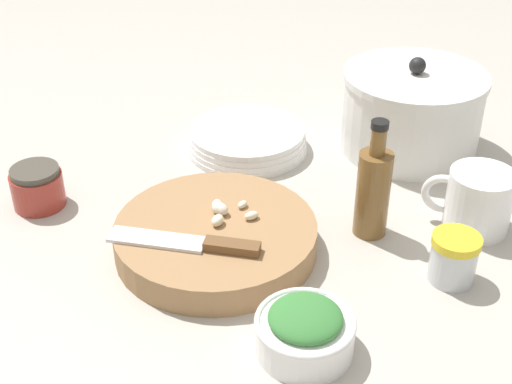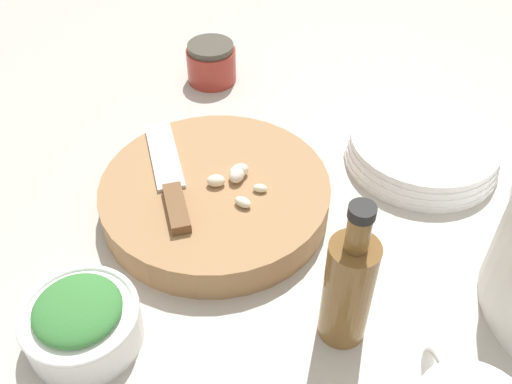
{
  "view_description": "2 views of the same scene",
  "coord_description": "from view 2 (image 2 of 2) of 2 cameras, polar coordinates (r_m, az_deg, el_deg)",
  "views": [
    {
      "loc": [
        0.43,
        -0.76,
        0.61
      ],
      "look_at": [
        -0.01,
        -0.06,
        0.08
      ],
      "focal_mm": 50.0,
      "sensor_mm": 36.0,
      "label": 1
    },
    {
      "loc": [
        0.46,
        -0.01,
        0.51
      ],
      "look_at": [
        -0.03,
        -0.06,
        0.04
      ],
      "focal_mm": 40.0,
      "sensor_mm": 36.0,
      "label": 2
    }
  ],
  "objects": [
    {
      "name": "ground_plane",
      "position": [
        0.69,
        4.94,
        -4.62
      ],
      "size": [
        5.0,
        5.0,
        0.0
      ],
      "primitive_type": "plane",
      "color": "#B2ADA3"
    },
    {
      "name": "oil_bottle",
      "position": [
        0.56,
        9.22,
        -9.39
      ],
      "size": [
        0.05,
        0.05,
        0.18
      ],
      "color": "brown",
      "rests_on": "ground_plane"
    },
    {
      "name": "plate_stack",
      "position": [
        0.81,
        16.3,
        4.13
      ],
      "size": [
        0.21,
        0.21,
        0.04
      ],
      "color": "white",
      "rests_on": "ground_plane"
    },
    {
      "name": "cutting_board",
      "position": [
        0.71,
        -4.07,
        -0.42
      ],
      "size": [
        0.28,
        0.28,
        0.04
      ],
      "color": "#9E754C",
      "rests_on": "ground_plane"
    },
    {
      "name": "chef_knife",
      "position": [
        0.7,
        -8.62,
        1.26
      ],
      "size": [
        0.2,
        0.1,
        0.01
      ],
      "rotation": [
        0.0,
        0.0,
        1.93
      ],
      "color": "brown",
      "rests_on": "cutting_board"
    },
    {
      "name": "herb_bowl",
      "position": [
        0.6,
        -17.06,
        -12.22
      ],
      "size": [
        0.12,
        0.12,
        0.06
      ],
      "color": "white",
      "rests_on": "ground_plane"
    },
    {
      "name": "honey_jar",
      "position": [
        0.94,
        -4.49,
        12.76
      ],
      "size": [
        0.08,
        0.08,
        0.06
      ],
      "color": "#9E3328",
      "rests_on": "ground_plane"
    },
    {
      "name": "garlic_cloves",
      "position": [
        0.69,
        -2.04,
        1.3
      ],
      "size": [
        0.08,
        0.08,
        0.02
      ],
      "color": "silver",
      "rests_on": "cutting_board"
    }
  ]
}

